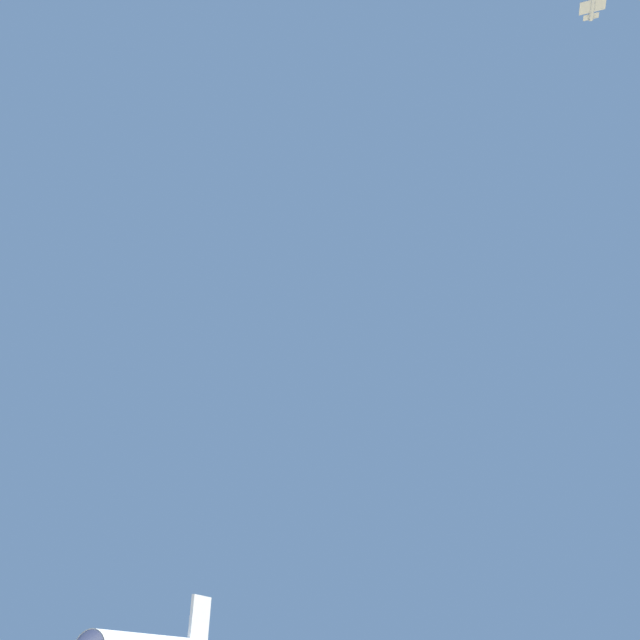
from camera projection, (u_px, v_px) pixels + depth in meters
name	position (u px, v px, depth m)	size (l,w,h in m)	color
chase_jet_left_wing	(593.00, 1.00, 189.31)	(14.67, 10.03, 4.00)	#999EA3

